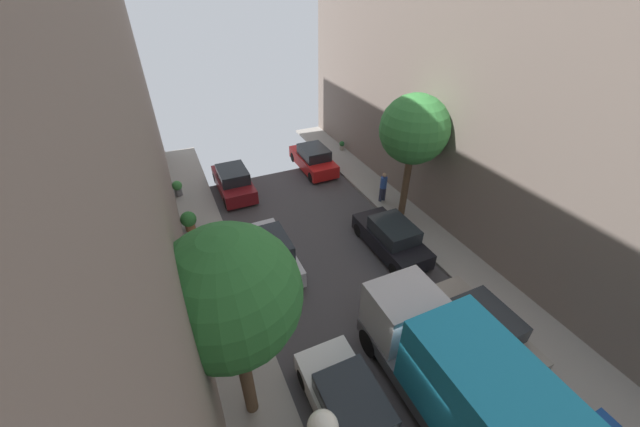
{
  "coord_description": "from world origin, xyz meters",
  "views": [
    {
      "loc": [
        -5.6,
        -3.84,
        10.92
      ],
      "look_at": [
        0.66,
        9.92,
        0.5
      ],
      "focal_mm": 20.0,
      "sensor_mm": 36.0,
      "label": 1
    }
  ],
  "objects_px": {
    "parked_car_left_3": "(233,181)",
    "pedestrian": "(383,186)",
    "parked_car_right_3": "(391,238)",
    "parked_car_right_4": "(313,159)",
    "parked_car_left_2": "(270,252)",
    "street_tree_2": "(229,296)",
    "delivery_truck": "(459,381)",
    "potted_plant_0": "(189,220)",
    "potted_plant_3": "(342,145)",
    "parked_car_left_1": "(351,409)",
    "parked_car_right_2": "(480,327)",
    "street_tree_1": "(414,130)",
    "potted_plant_1": "(177,187)"
  },
  "relations": [
    {
      "from": "delivery_truck",
      "to": "street_tree_2",
      "type": "height_order",
      "value": "street_tree_2"
    },
    {
      "from": "parked_car_left_1",
      "to": "potted_plant_1",
      "type": "xyz_separation_m",
      "value": [
        -3.05,
        15.0,
        -0.07
      ]
    },
    {
      "from": "parked_car_right_4",
      "to": "potted_plant_0",
      "type": "distance_m",
      "value": 9.1
    },
    {
      "from": "parked_car_left_2",
      "to": "street_tree_2",
      "type": "height_order",
      "value": "street_tree_2"
    },
    {
      "from": "parked_car_right_3",
      "to": "delivery_truck",
      "type": "xyz_separation_m",
      "value": [
        -2.7,
        -7.04,
        1.07
      ]
    },
    {
      "from": "delivery_truck",
      "to": "pedestrian",
      "type": "distance_m",
      "value": 11.66
    },
    {
      "from": "potted_plant_3",
      "to": "parked_car_right_3",
      "type": "bearing_deg",
      "value": -105.5
    },
    {
      "from": "parked_car_right_3",
      "to": "potted_plant_0",
      "type": "relative_size",
      "value": 4.03
    },
    {
      "from": "potted_plant_0",
      "to": "potted_plant_1",
      "type": "bearing_deg",
      "value": 92.22
    },
    {
      "from": "parked_car_right_4",
      "to": "potted_plant_0",
      "type": "height_order",
      "value": "parked_car_right_4"
    },
    {
      "from": "parked_car_left_1",
      "to": "parked_car_right_2",
      "type": "height_order",
      "value": "same"
    },
    {
      "from": "parked_car_left_2",
      "to": "potted_plant_0",
      "type": "relative_size",
      "value": 4.03
    },
    {
      "from": "parked_car_left_1",
      "to": "street_tree_2",
      "type": "distance_m",
      "value": 5.11
    },
    {
      "from": "parked_car_right_4",
      "to": "street_tree_2",
      "type": "bearing_deg",
      "value": -120.22
    },
    {
      "from": "street_tree_1",
      "to": "parked_car_left_3",
      "type": "bearing_deg",
      "value": 140.91
    },
    {
      "from": "parked_car_left_1",
      "to": "parked_car_left_2",
      "type": "bearing_deg",
      "value": 90.0
    },
    {
      "from": "parked_car_right_2",
      "to": "parked_car_right_4",
      "type": "relative_size",
      "value": 1.0
    },
    {
      "from": "parked_car_left_2",
      "to": "street_tree_1",
      "type": "xyz_separation_m",
      "value": [
        7.51,
        0.78,
        4.08
      ]
    },
    {
      "from": "parked_car_left_3",
      "to": "pedestrian",
      "type": "relative_size",
      "value": 2.44
    },
    {
      "from": "pedestrian",
      "to": "street_tree_2",
      "type": "xyz_separation_m",
      "value": [
        -9.75,
        -8.19,
        3.85
      ]
    },
    {
      "from": "potted_plant_3",
      "to": "parked_car_left_2",
      "type": "bearing_deg",
      "value": -131.87
    },
    {
      "from": "pedestrian",
      "to": "street_tree_2",
      "type": "relative_size",
      "value": 0.27
    },
    {
      "from": "parked_car_left_2",
      "to": "delivery_truck",
      "type": "relative_size",
      "value": 0.64
    },
    {
      "from": "parked_car_right_4",
      "to": "potted_plant_0",
      "type": "xyz_separation_m",
      "value": [
        -8.3,
        -3.73,
        0.01
      ]
    },
    {
      "from": "parked_car_left_1",
      "to": "pedestrian",
      "type": "relative_size",
      "value": 2.44
    },
    {
      "from": "street_tree_1",
      "to": "street_tree_2",
      "type": "xyz_separation_m",
      "value": [
        -9.98,
        -6.64,
        0.12
      ]
    },
    {
      "from": "parked_car_right_4",
      "to": "potted_plant_1",
      "type": "xyz_separation_m",
      "value": [
        -8.45,
        -0.02,
        -0.07
      ]
    },
    {
      "from": "parked_car_right_3",
      "to": "potted_plant_1",
      "type": "xyz_separation_m",
      "value": [
        -8.45,
        8.97,
        -0.07
      ]
    },
    {
      "from": "parked_car_right_3",
      "to": "pedestrian",
      "type": "height_order",
      "value": "pedestrian"
    },
    {
      "from": "parked_car_right_2",
      "to": "potted_plant_1",
      "type": "distance_m",
      "value": 16.71
    },
    {
      "from": "parked_car_left_1",
      "to": "street_tree_1",
      "type": "relative_size",
      "value": 0.67
    },
    {
      "from": "delivery_truck",
      "to": "potted_plant_0",
      "type": "relative_size",
      "value": 6.34
    },
    {
      "from": "parked_car_left_1",
      "to": "parked_car_right_3",
      "type": "height_order",
      "value": "same"
    },
    {
      "from": "parked_car_left_2",
      "to": "potted_plant_1",
      "type": "bearing_deg",
      "value": 111.77
    },
    {
      "from": "potted_plant_1",
      "to": "pedestrian",
      "type": "bearing_deg",
      "value": -27.19
    },
    {
      "from": "parked_car_right_3",
      "to": "parked_car_right_4",
      "type": "relative_size",
      "value": 1.0
    },
    {
      "from": "parked_car_right_4",
      "to": "potted_plant_3",
      "type": "bearing_deg",
      "value": 29.53
    },
    {
      "from": "parked_car_left_3",
      "to": "pedestrian",
      "type": "bearing_deg",
      "value": -32.01
    },
    {
      "from": "parked_car_right_4",
      "to": "potted_plant_0",
      "type": "relative_size",
      "value": 4.03
    },
    {
      "from": "parked_car_left_1",
      "to": "parked_car_right_3",
      "type": "distance_m",
      "value": 8.09
    },
    {
      "from": "parked_car_right_2",
      "to": "parked_car_right_4",
      "type": "xyz_separation_m",
      "value": [
        0.0,
        14.44,
        0.0
      ]
    },
    {
      "from": "parked_car_left_1",
      "to": "potted_plant_0",
      "type": "bearing_deg",
      "value": 104.42
    },
    {
      "from": "parked_car_right_2",
      "to": "parked_car_right_3",
      "type": "relative_size",
      "value": 1.0
    },
    {
      "from": "parked_car_left_1",
      "to": "parked_car_right_4",
      "type": "xyz_separation_m",
      "value": [
        5.4,
        15.02,
        0.0
      ]
    },
    {
      "from": "parked_car_left_2",
      "to": "street_tree_1",
      "type": "bearing_deg",
      "value": 5.91
    },
    {
      "from": "delivery_truck",
      "to": "street_tree_1",
      "type": "height_order",
      "value": "street_tree_1"
    },
    {
      "from": "delivery_truck",
      "to": "parked_car_right_3",
      "type": "bearing_deg",
      "value": 69.0
    },
    {
      "from": "street_tree_1",
      "to": "potted_plant_3",
      "type": "bearing_deg",
      "value": 84.32
    },
    {
      "from": "parked_car_right_2",
      "to": "delivery_truck",
      "type": "bearing_deg",
      "value": -149.5
    },
    {
      "from": "potted_plant_1",
      "to": "parked_car_left_1",
      "type": "bearing_deg",
      "value": -78.52
    }
  ]
}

